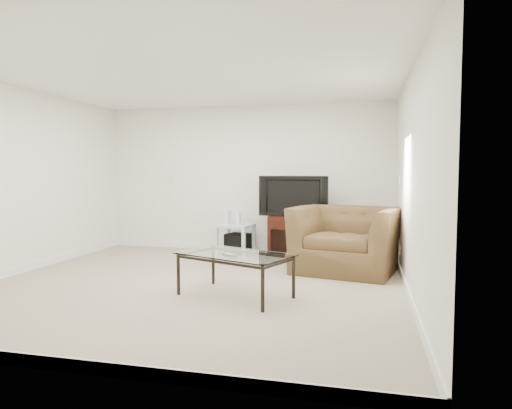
% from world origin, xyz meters
% --- Properties ---
extents(floor, '(5.00, 5.00, 0.00)m').
position_xyz_m(floor, '(0.00, 0.00, 0.00)').
color(floor, tan).
rests_on(floor, ground).
extents(ceiling, '(5.00, 5.00, 0.00)m').
position_xyz_m(ceiling, '(0.00, 0.00, 2.50)').
color(ceiling, white).
rests_on(ceiling, ground).
extents(wall_back, '(5.00, 0.02, 2.50)m').
position_xyz_m(wall_back, '(0.00, 2.50, 1.25)').
color(wall_back, silver).
rests_on(wall_back, ground).
extents(wall_left, '(0.02, 5.00, 2.50)m').
position_xyz_m(wall_left, '(-2.50, 0.00, 1.25)').
color(wall_left, silver).
rests_on(wall_left, ground).
extents(wall_right, '(0.02, 5.00, 2.50)m').
position_xyz_m(wall_right, '(2.50, 0.00, 1.25)').
color(wall_right, silver).
rests_on(wall_right, ground).
extents(plate_back, '(0.12, 0.02, 0.12)m').
position_xyz_m(plate_back, '(-1.40, 2.49, 1.25)').
color(plate_back, white).
rests_on(plate_back, wall_back).
extents(plate_right_switch, '(0.02, 0.09, 0.13)m').
position_xyz_m(plate_right_switch, '(2.49, 1.60, 1.25)').
color(plate_right_switch, white).
rests_on(plate_right_switch, wall_right).
extents(plate_right_outlet, '(0.02, 0.08, 0.12)m').
position_xyz_m(plate_right_outlet, '(2.49, 1.30, 0.30)').
color(plate_right_outlet, white).
rests_on(plate_right_outlet, wall_right).
extents(tv_stand, '(0.83, 0.61, 0.65)m').
position_xyz_m(tv_stand, '(0.90, 2.28, 0.33)').
color(tv_stand, black).
rests_on(tv_stand, floor).
extents(dvd_player, '(0.42, 0.32, 0.06)m').
position_xyz_m(dvd_player, '(0.90, 2.24, 0.54)').
color(dvd_player, black).
rests_on(dvd_player, tv_stand).
extents(television, '(1.06, 0.28, 0.65)m').
position_xyz_m(television, '(0.90, 2.25, 0.98)').
color(television, black).
rests_on(television, tv_stand).
extents(side_table, '(0.58, 0.58, 0.51)m').
position_xyz_m(side_table, '(-0.05, 2.05, 0.25)').
color(side_table, '#ADCBD2').
rests_on(side_table, floor).
extents(subwoofer, '(0.41, 0.41, 0.34)m').
position_xyz_m(subwoofer, '(-0.02, 2.07, 0.18)').
color(subwoofer, black).
rests_on(subwoofer, floor).
extents(game_console, '(0.08, 0.17, 0.23)m').
position_xyz_m(game_console, '(-0.18, 2.04, 0.62)').
color(game_console, white).
rests_on(game_console, side_table).
extents(game_case, '(0.06, 0.15, 0.20)m').
position_xyz_m(game_case, '(0.01, 2.02, 0.61)').
color(game_case, silver).
rests_on(game_case, side_table).
extents(recliner, '(1.52, 1.15, 1.19)m').
position_xyz_m(recliner, '(1.77, 1.20, 0.60)').
color(recliner, '#562F1E').
rests_on(recliner, floor).
extents(coffee_table, '(1.38, 1.07, 0.47)m').
position_xyz_m(coffee_table, '(0.65, -0.40, 0.24)').
color(coffee_table, black).
rests_on(coffee_table, floor).
extents(remote, '(0.19, 0.15, 0.02)m').
position_xyz_m(remote, '(0.62, -0.54, 0.49)').
color(remote, '#B2B2B7').
rests_on(remote, coffee_table).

